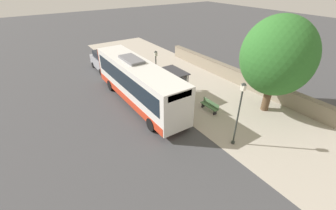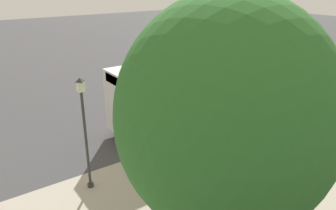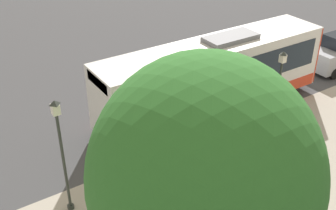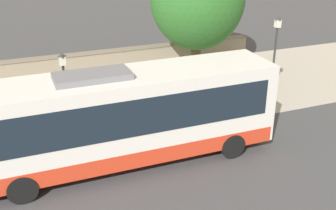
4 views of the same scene
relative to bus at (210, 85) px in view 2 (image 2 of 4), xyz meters
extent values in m
plane|color=#424244|center=(-1.63, 1.42, -1.95)|extent=(120.00, 120.00, 0.00)
cube|color=#ADA393|center=(-6.13, 1.42, -1.94)|extent=(9.00, 44.00, 0.02)
cube|color=silver|center=(0.00, 0.02, 0.05)|extent=(2.45, 11.81, 3.10)
cube|color=black|center=(0.00, 0.02, 0.46)|extent=(2.49, 10.86, 1.36)
cube|color=red|center=(0.00, 0.02, -1.19)|extent=(2.49, 11.57, 0.62)
cube|color=red|center=(0.00, -5.86, 0.05)|extent=(2.49, 0.06, 2.98)
cube|color=black|center=(0.00, 5.88, 1.29)|extent=(1.84, 0.08, 0.43)
cube|color=slate|center=(0.00, -0.87, 1.71)|extent=(1.23, 2.60, 0.22)
cylinder|color=black|center=(-1.15, 4.15, -1.45)|extent=(0.30, 1.00, 1.00)
cylinder|color=black|center=(1.15, 4.15, -1.45)|extent=(0.30, 1.00, 1.00)
cylinder|color=black|center=(-1.15, -3.64, -1.45)|extent=(0.30, 1.00, 1.00)
cylinder|color=black|center=(1.15, -3.64, -1.45)|extent=(0.30, 1.00, 1.00)
cylinder|color=#2D2D33|center=(-2.50, -0.34, -0.72)|extent=(0.08, 0.08, 2.45)
cylinder|color=#2D2D33|center=(-2.50, 2.06, -0.72)|extent=(0.08, 0.08, 2.45)
cylinder|color=#2D2D33|center=(-3.72, -0.34, -0.72)|extent=(0.08, 0.08, 2.45)
cylinder|color=#2D2D33|center=(-3.72, 2.06, -0.72)|extent=(0.08, 0.08, 2.45)
cube|color=#2D2D33|center=(-3.11, 0.86, 0.54)|extent=(1.51, 2.70, 0.08)
cube|color=silver|center=(-3.70, 0.86, -0.60)|extent=(0.03, 2.16, 1.96)
cylinder|color=#2D3347|center=(-1.63, 5.16, -1.51)|extent=(0.12, 0.12, 0.86)
cylinder|color=#2D3347|center=(-1.47, 5.16, -1.51)|extent=(0.12, 0.12, 0.86)
cube|color=#333338|center=(-1.55, 5.16, -0.73)|extent=(0.34, 0.22, 0.70)
sphere|color=tan|center=(-1.55, 5.16, -0.26)|extent=(0.24, 0.24, 0.24)
cube|color=#4C7247|center=(-4.09, 4.48, -1.50)|extent=(0.40, 1.76, 0.06)
cube|color=#4C7247|center=(-4.26, 4.48, -1.27)|extent=(0.04, 1.76, 0.40)
cube|color=black|center=(-4.09, 3.78, -1.72)|extent=(0.32, 0.06, 0.45)
cube|color=black|center=(-4.09, 5.19, -1.72)|extent=(0.32, 0.06, 0.45)
cylinder|color=#2D332D|center=(-2.60, 8.43, -1.87)|extent=(0.24, 0.24, 0.16)
cylinder|color=#2D332D|center=(-2.60, 8.43, 0.03)|extent=(0.10, 0.10, 3.95)
cube|color=silver|center=(-2.60, 8.43, 2.18)|extent=(0.24, 0.24, 0.35)
pyramid|color=#2D332D|center=(-2.60, 8.43, 2.42)|extent=(0.28, 0.28, 0.14)
cylinder|color=#2D332D|center=(-2.70, -1.48, -1.87)|extent=(0.24, 0.24, 0.16)
cylinder|color=#2D332D|center=(-2.70, -1.48, -0.30)|extent=(0.10, 0.10, 3.29)
cube|color=silver|center=(-2.70, -1.48, 1.52)|extent=(0.24, 0.24, 0.35)
pyramid|color=#2D332D|center=(-2.70, -1.48, 1.76)|extent=(0.28, 0.28, 0.14)
ellipsoid|color=#2D6B28|center=(-8.06, 6.88, 2.61)|extent=(5.34, 5.34, 5.87)
cube|color=#9EA0A8|center=(-0.17, -9.30, -1.10)|extent=(1.71, 4.06, 1.14)
cube|color=black|center=(-0.17, -9.40, -0.18)|extent=(1.45, 2.11, 0.71)
cylinder|color=black|center=(-0.98, -7.98, -1.63)|extent=(0.22, 0.64, 0.64)
cylinder|color=black|center=(0.63, -7.98, -1.63)|extent=(0.22, 0.64, 0.64)
cylinder|color=black|center=(-0.98, -10.62, -1.63)|extent=(0.22, 0.64, 0.64)
cylinder|color=black|center=(0.63, -10.62, -1.63)|extent=(0.22, 0.64, 0.64)
camera|label=1|loc=(7.42, 15.65, 7.82)|focal=24.00mm
camera|label=2|loc=(-13.17, 12.14, 5.69)|focal=35.00mm
camera|label=3|loc=(-13.80, 11.59, 8.81)|focal=45.00mm
camera|label=4|loc=(13.51, -3.43, 6.61)|focal=45.00mm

